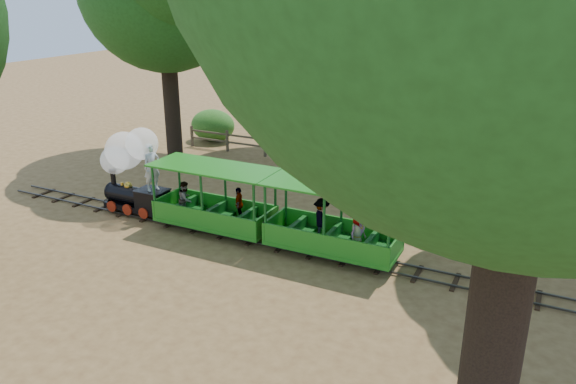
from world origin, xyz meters
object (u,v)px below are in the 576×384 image
at_px(locomotive, 130,165).
at_px(carriage_front, 213,207).
at_px(carriage_rear, 333,229).
at_px(fence, 371,158).

distance_m(locomotive, carriage_front, 3.37).
xyz_separation_m(locomotive, carriage_front, (3.24, -0.07, -0.91)).
xyz_separation_m(carriage_rear, fence, (-1.55, 7.99, -0.25)).
distance_m(carriage_front, fence, 8.37).
relative_size(carriage_front, carriage_rear, 1.00).
height_order(carriage_rear, fence, carriage_rear).
bearing_deg(carriage_front, locomotive, 178.82).
bearing_deg(locomotive, fence, 54.24).
bearing_deg(fence, carriage_front, -107.15).
xyz_separation_m(locomotive, fence, (5.71, 7.93, -1.14)).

